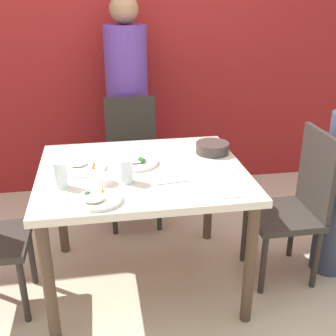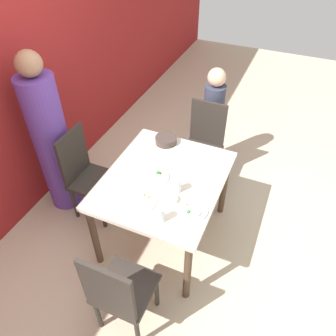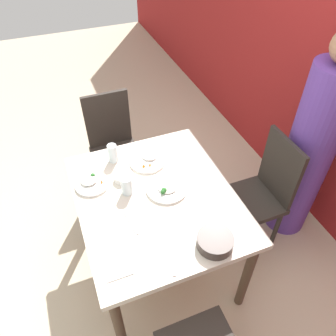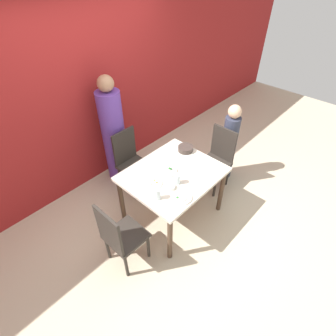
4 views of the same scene
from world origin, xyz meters
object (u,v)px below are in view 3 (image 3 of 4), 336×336
chair_adult_spot (262,191)px  glass_water_tall (113,153)px  plate_rice_adult (167,188)px  bowl_curry (215,241)px  person_adult (309,153)px

chair_adult_spot → glass_water_tall: chair_adult_spot is taller
plate_rice_adult → glass_water_tall: size_ratio=1.96×
bowl_curry → plate_rice_adult: 0.49m
chair_adult_spot → bowl_curry: 0.83m
plate_rice_adult → person_adult: bearing=87.7°
person_adult → plate_rice_adult: person_adult is taller
person_adult → plate_rice_adult: bearing=-92.3°
person_adult → bowl_curry: (0.43, -0.98, 0.03)m
chair_adult_spot → bowl_curry: chair_adult_spot is taller
person_adult → bowl_curry: person_adult is taller
chair_adult_spot → glass_water_tall: size_ratio=7.01×
chair_adult_spot → person_adult: person_adult is taller
person_adult → bowl_curry: 1.07m
chair_adult_spot → person_adult: size_ratio=0.57×
person_adult → plate_rice_adult: 1.07m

